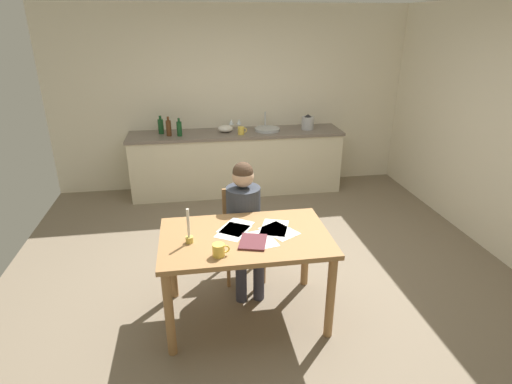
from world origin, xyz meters
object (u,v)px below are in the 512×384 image
Objects in this scene: person_seated at (244,218)px; candlestick at (189,233)px; chair_at_table at (243,229)px; sink_unit at (267,129)px; stovetop_kettle at (308,122)px; wine_glass_by_kettle at (231,122)px; dining_table at (245,248)px; mixing_bowl at (225,129)px; wine_glass_near_sink at (239,122)px; bottle_wine_red at (179,128)px; teacup_on_counter at (241,131)px; coffee_mug at (219,250)px; bottle_vinegar at (169,128)px; book_magazine at (253,242)px; bottle_oil at (161,126)px.

candlestick is (-0.50, -0.56, 0.17)m from person_seated.
sink_unit is (0.65, 2.18, 0.44)m from chair_at_table.
wine_glass_by_kettle is (-1.10, 0.15, 0.01)m from stovetop_kettle.
dining_table is 6.39× the size of mixing_bowl.
wine_glass_near_sink is (0.76, 3.03, 0.15)m from candlestick.
bottle_wine_red reaches higher than mixing_bowl.
sink_unit is at bearing -2.30° from mixing_bowl.
wine_glass_near_sink is at bearing 88.94° from teacup_on_counter.
wine_glass_by_kettle is at bearing 18.30° from bottle_wine_red.
mixing_bowl is at bearing 83.88° from coffee_mug.
stovetop_kettle is at bearing 8.59° from teacup_on_counter.
coffee_mug is at bearing -116.25° from stovetop_kettle.
bottle_vinegar is at bearing 109.28° from chair_at_table.
bottle_vinegar is (-0.72, 2.90, 0.23)m from book_magazine.
person_seated is at bearing -70.39° from bottle_oil.
dining_table is 10.62× the size of coffee_mug.
bottle_vinegar is 0.79m from mixing_bowl.
bottle_wine_red reaches higher than chair_at_table.
candlestick is at bearing -111.69° from sink_unit.
bottle_oil reaches higher than teacup_on_counter.
person_seated reaches higher than wine_glass_by_kettle.
teacup_on_counter is at bearing -91.06° from wine_glass_near_sink.
chair_at_table is 2.39m from wine_glass_by_kettle.
stovetop_kettle is at bearing 58.78° from candlestick.
book_magazine is (0.04, -0.13, 0.12)m from dining_table.
mixing_bowl is (0.90, -0.04, -0.06)m from bottle_oil.
sink_unit is (0.66, 2.97, 0.14)m from book_magazine.
bottle_vinegar is 2.07× the size of teacup_on_counter.
dining_table is 0.39m from coffee_mug.
coffee_mug is 0.60× the size of mixing_bowl.
stovetop_kettle is (1.24, 2.17, 0.51)m from chair_at_table.
bottle_oil reaches higher than mixing_bowl.
teacup_on_counter is at bearing -171.41° from stovetop_kettle.
wine_glass_by_kettle reaches higher than chair_at_table.
bottle_oil is 0.90m from mixing_bowl.
wine_glass_by_kettle is at bearing 180.00° from wine_glass_near_sink.
chair_at_table is 2.30m from bottle_vinegar.
stovetop_kettle is (0.60, -0.00, 0.08)m from sink_unit.
sink_unit is at bearing -20.55° from wine_glass_near_sink.
book_magazine is 3.15m from bottle_oil.
person_seated is at bearing 104.02° from book_magazine.
sink_unit reaches higher than chair_at_table.
person_seated is at bearing -95.89° from wine_glass_near_sink.
bottle_wine_red is (-0.53, 2.74, 0.34)m from dining_table.
wine_glass_by_kettle is at bearing 77.98° from candlestick.
teacup_on_counter is at bearing 79.65° from coffee_mug.
chair_at_table is at bearing 104.42° from book_magazine.
book_magazine is 3.00m from bottle_vinegar.
chair_at_table is 5.62× the size of wine_glass_near_sink.
wine_glass_near_sink is 1.21× the size of teacup_on_counter.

